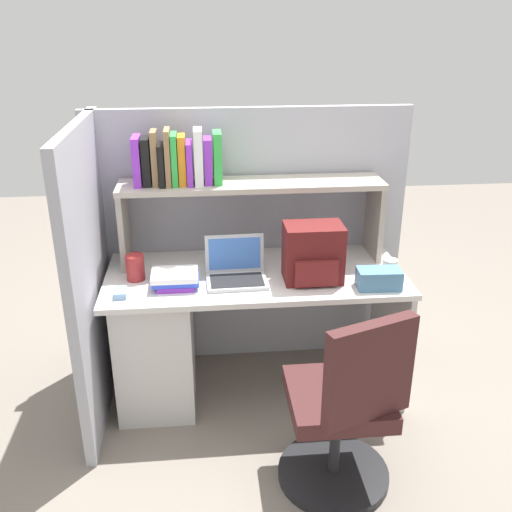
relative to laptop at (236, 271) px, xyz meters
The scene contains 14 objects.
ground_plane 0.79m from the laptop, 34.75° to the left, with size 8.00×8.00×0.00m, color slate.
desk 0.48m from the laptop, 165.13° to the left, with size 1.60×0.70×0.73m.
cubicle_partition_rear 0.47m from the laptop, 76.67° to the left, with size 1.84×0.05×1.55m, color #9E9EA8.
cubicle_partition_left 0.74m from the laptop, behind, with size 0.05×1.06×1.55m, color #9E9EA8.
overhead_hutch 0.42m from the laptop, 68.58° to the left, with size 1.44×0.28×0.45m.
reference_books_on_shelf 0.66m from the laptop, 135.79° to the left, with size 0.46×0.18×0.29m.
laptop is the anchor object (origin of this frame).
backpack 0.41m from the laptop, ahead, with size 0.30×0.22×0.30m.
computer_mouse 0.60m from the laptop, 167.34° to the right, with size 0.06×0.10×0.03m, color #7299C6.
paper_cup 0.82m from the laptop, ahead, with size 0.08×0.08×0.10m, color white.
tissue_box 0.73m from the laptop, 12.87° to the right, with size 0.22×0.12×0.10m, color teal.
snack_canister 0.53m from the laptop, behind, with size 0.10×0.10×0.14m, color maroon.
desk_book_stack 0.32m from the laptop, behind, with size 0.24×0.19×0.08m.
office_chair 0.93m from the laptop, 59.76° to the right, with size 0.53×0.55×0.93m.
Camera 1 is at (-0.27, -2.81, 2.03)m, focal length 40.49 mm.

